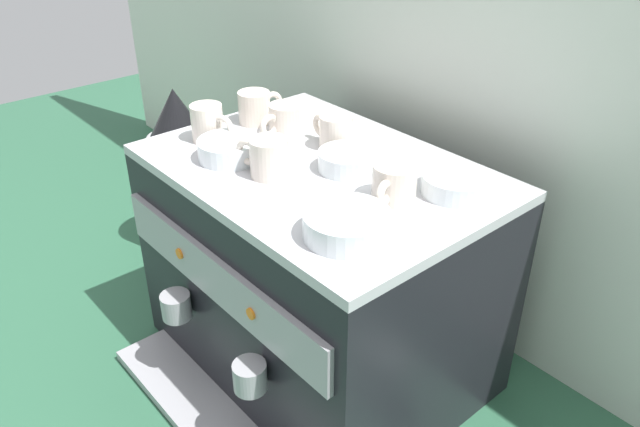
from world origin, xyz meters
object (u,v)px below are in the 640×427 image
Objects in this scene: ceramic_cup_1 at (209,123)px; espresso_machine at (318,271)px; ceramic_cup_2 at (267,157)px; ceramic_bowl_1 at (456,184)px; ceramic_cup_5 at (335,131)px; ceramic_cup_4 at (285,120)px; ceramic_bowl_3 at (347,225)px; ceramic_bowl_2 at (347,161)px; ceramic_bowl_0 at (230,150)px; coffee_grinder at (183,176)px; ceramic_cup_0 at (256,107)px; ceramic_cup_3 at (393,183)px.

espresso_machine is at bearing 20.23° from ceramic_cup_1.
ceramic_cup_2 is 0.32m from ceramic_bowl_1.
ceramic_cup_5 is (-0.05, 0.08, 0.26)m from espresso_machine.
espresso_machine is 6.43× the size of ceramic_cup_1.
ceramic_cup_4 reaches higher than ceramic_bowl_3.
ceramic_bowl_2 is 0.79× the size of ceramic_bowl_3.
ceramic_bowl_0 is 0.50m from coffee_grinder.
espresso_machine is 6.30× the size of ceramic_cup_4.
ceramic_cup_5 is (0.11, 0.04, 0.00)m from ceramic_cup_4.
ceramic_cup_0 is 0.18m from ceramic_bowl_0.
ceramic_cup_2 reaches higher than ceramic_bowl_0.
ceramic_cup_3 is at bearing -5.75° from ceramic_cup_4.
espresso_machine is at bearing 36.32° from ceramic_bowl_0.
ceramic_bowl_1 is at bearing 6.34° from ceramic_cup_5.
ceramic_cup_5 reaches higher than ceramic_bowl_1.
ceramic_bowl_0 is 1.01× the size of ceramic_bowl_1.
espresso_machine is 0.35m from ceramic_cup_1.
ceramic_cup_3 is 0.32m from ceramic_cup_4.
ceramic_cup_4 is 0.88× the size of ceramic_bowl_1.
ceramic_cup_3 is 0.11m from ceramic_bowl_1.
ceramic_bowl_1 is (0.22, 0.11, 0.24)m from espresso_machine.
espresso_machine is 6.24× the size of ceramic_cup_2.
ceramic_cup_3 is 0.13m from ceramic_bowl_3.
ceramic_cup_0 reaches higher than ceramic_cup_3.
ceramic_cup_2 is 0.23× the size of coffee_grinder.
ceramic_cup_4 is 0.87× the size of ceramic_bowl_0.
ceramic_cup_4 is 0.14m from ceramic_bowl_0.
ceramic_cup_4 is at bearing 2.79° from ceramic_cup_0.
espresso_machine is 0.33m from ceramic_bowl_3.
ceramic_cup_3 is at bearing 20.01° from ceramic_bowl_0.
ceramic_cup_1 reaches higher than coffee_grinder.
ceramic_bowl_2 is (0.08, -0.05, -0.02)m from ceramic_cup_5.
ceramic_cup_4 is at bearing -161.52° from ceramic_cup_5.
ceramic_bowl_1 is 0.87× the size of ceramic_bowl_3.
ceramic_bowl_0 is at bearing -149.38° from ceramic_bowl_1.
ceramic_cup_0 is 0.12m from ceramic_cup_1.
ceramic_cup_2 is at bearing 172.58° from ceramic_bowl_3.
coffee_grinder is at bearing 164.63° from ceramic_bowl_0.
ceramic_cup_0 is 0.97× the size of ceramic_bowl_2.
ceramic_cup_0 is at bearing 148.90° from ceramic_cup_2.
ceramic_bowl_1 is (0.44, 0.19, -0.02)m from ceramic_cup_1.
ceramic_cup_0 is 0.47m from ceramic_bowl_3.
ceramic_cup_0 is 0.20m from ceramic_cup_5.
ceramic_bowl_0 reaches higher than ceramic_bowl_1.
ceramic_cup_4 is at bearing 97.92° from ceramic_bowl_0.
ceramic_bowl_2 is (-0.18, -0.08, 0.00)m from ceramic_bowl_1.
ceramic_cup_4 reaches higher than espresso_machine.
ceramic_bowl_2 is at bearing 170.79° from ceramic_cup_3.
ceramic_cup_5 is at bearing 7.09° from coffee_grinder.
ceramic_bowl_2 is 0.23× the size of coffee_grinder.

